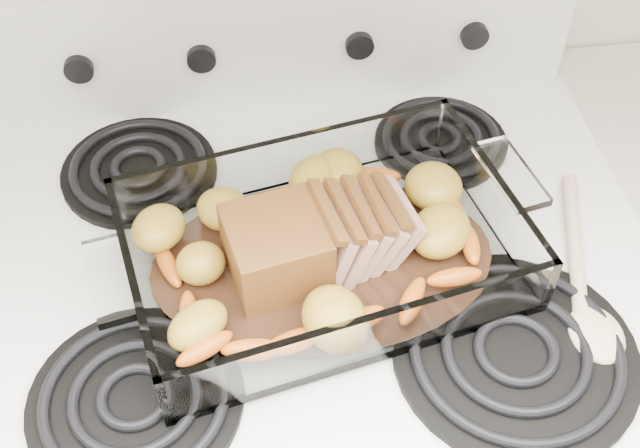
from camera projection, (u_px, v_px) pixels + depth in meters
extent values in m
cube|color=white|center=(312.00, 448.00, 1.26)|extent=(0.76, 0.65, 0.92)
cube|color=white|center=(309.00, 262.00, 0.91)|extent=(0.78, 0.67, 0.02)
cube|color=white|center=(278.00, 36.00, 1.03)|extent=(0.76, 0.06, 0.18)
cylinder|color=black|center=(136.00, 401.00, 0.78)|extent=(0.21, 0.21, 0.01)
cylinder|color=black|center=(515.00, 354.00, 0.81)|extent=(0.25, 0.25, 0.01)
cylinder|color=black|center=(139.00, 171.00, 0.99)|extent=(0.19, 0.19, 0.01)
cylinder|color=black|center=(440.00, 142.00, 1.02)|extent=(0.17, 0.17, 0.01)
cylinder|color=black|center=(79.00, 67.00, 0.99)|extent=(0.04, 0.02, 0.04)
cylinder|color=black|center=(201.00, 57.00, 1.00)|extent=(0.04, 0.02, 0.04)
cylinder|color=black|center=(359.00, 44.00, 1.02)|extent=(0.04, 0.02, 0.04)
cylinder|color=black|center=(474.00, 34.00, 1.03)|extent=(0.04, 0.02, 0.04)
cube|color=white|center=(323.00, 264.00, 0.88)|extent=(0.41, 0.27, 0.01)
cube|color=white|center=(342.00, 344.00, 0.76)|extent=(0.41, 0.01, 0.07)
cube|color=white|center=(307.00, 157.00, 0.93)|extent=(0.41, 0.01, 0.07)
cube|color=white|center=(133.00, 262.00, 0.83)|extent=(0.01, 0.27, 0.07)
cube|color=white|center=(505.00, 222.00, 0.87)|extent=(0.01, 0.27, 0.07)
cylinder|color=black|center=(323.00, 261.00, 0.87)|extent=(0.24, 0.24, 0.00)
cube|color=brown|center=(274.00, 243.00, 0.84)|extent=(0.10, 0.10, 0.08)
cube|color=#A4755D|center=(327.00, 239.00, 0.85)|extent=(0.04, 0.09, 0.07)
cube|color=#A4755D|center=(344.00, 238.00, 0.85)|extent=(0.04, 0.09, 0.07)
cube|color=#A4755D|center=(362.00, 237.00, 0.85)|extent=(0.04, 0.09, 0.07)
cube|color=#A4755D|center=(379.00, 236.00, 0.86)|extent=(0.04, 0.09, 0.06)
cube|color=#A4755D|center=(396.00, 235.00, 0.86)|extent=(0.05, 0.09, 0.06)
ellipsoid|color=orange|center=(182.00, 336.00, 0.80)|extent=(0.06, 0.02, 0.02)
ellipsoid|color=orange|center=(450.00, 305.00, 0.82)|extent=(0.06, 0.02, 0.02)
ellipsoid|color=orange|center=(465.00, 225.00, 0.90)|extent=(0.06, 0.02, 0.02)
ellipsoid|color=orange|center=(169.00, 242.00, 0.88)|extent=(0.06, 0.02, 0.02)
ellipsoid|color=#A0781C|center=(167.00, 208.00, 0.90)|extent=(0.07, 0.06, 0.05)
ellipsoid|color=#A0781C|center=(330.00, 184.00, 0.92)|extent=(0.07, 0.06, 0.05)
ellipsoid|color=#A0781C|center=(447.00, 250.00, 0.85)|extent=(0.07, 0.06, 0.05)
cylinder|color=beige|center=(575.00, 243.00, 0.90)|extent=(0.07, 0.20, 0.02)
ellipsoid|color=beige|center=(596.00, 334.00, 0.82)|extent=(0.06, 0.07, 0.02)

